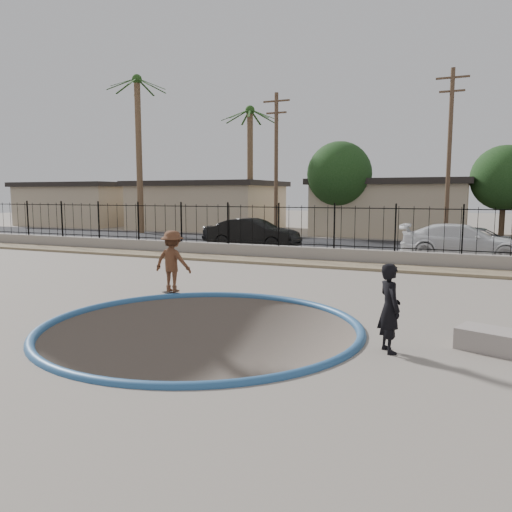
{
  "coord_description": "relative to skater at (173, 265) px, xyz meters",
  "views": [
    {
      "loc": [
        5.29,
        -10.23,
        2.89
      ],
      "look_at": [
        0.0,
        2.0,
        1.22
      ],
      "focal_mm": 35.0,
      "sensor_mm": 36.0,
      "label": 1
    }
  ],
  "objects": [
    {
      "name": "ground",
      "position": [
        2.48,
        10.26,
        -1.98
      ],
      "size": [
        120.0,
        120.0,
        2.2
      ],
      "primitive_type": "cube",
      "color": "gray",
      "rests_on": "ground"
    },
    {
      "name": "bowl_pit",
      "position": [
        2.48,
        -2.74,
        -0.88
      ],
      "size": [
        6.84,
        6.84,
        1.8
      ],
      "primitive_type": null,
      "color": "#483E37",
      "rests_on": "ground"
    },
    {
      "name": "coping_ring",
      "position": [
        2.48,
        -2.74,
        -0.88
      ],
      "size": [
        7.04,
        7.04,
        0.2
      ],
      "primitive_type": "torus",
      "color": "#2A5789",
      "rests_on": "ground"
    },
    {
      "name": "rock_strip",
      "position": [
        2.48,
        7.46,
        -0.82
      ],
      "size": [
        42.0,
        1.6,
        0.11
      ],
      "primitive_type": "cube",
      "color": "tan",
      "rests_on": "ground"
    },
    {
      "name": "retaining_wall",
      "position": [
        2.48,
        8.56,
        -0.58
      ],
      "size": [
        42.0,
        0.45,
        0.6
      ],
      "primitive_type": "cube",
      "color": "gray",
      "rests_on": "ground"
    },
    {
      "name": "fence",
      "position": [
        2.48,
        8.56,
        0.62
      ],
      "size": [
        40.0,
        0.04,
        1.8
      ],
      "color": "black",
      "rests_on": "retaining_wall"
    },
    {
      "name": "street",
      "position": [
        2.48,
        15.26,
        -0.86
      ],
      "size": [
        90.0,
        8.0,
        0.04
      ],
      "primitive_type": "cube",
      "color": "black",
      "rests_on": "ground"
    },
    {
      "name": "house_west_far",
      "position": [
        -25.52,
        24.76,
        1.1
      ],
      "size": [
        10.6,
        8.6,
        3.9
      ],
      "color": "tan",
      "rests_on": "ground"
    },
    {
      "name": "house_west",
      "position": [
        -12.52,
        24.76,
        1.1
      ],
      "size": [
        11.6,
        8.6,
        3.9
      ],
      "color": "tan",
      "rests_on": "ground"
    },
    {
      "name": "house_center",
      "position": [
        2.48,
        24.76,
        1.1
      ],
      "size": [
        10.6,
        8.6,
        3.9
      ],
      "color": "tan",
      "rests_on": "ground"
    },
    {
      "name": "palm_left",
      "position": [
        -14.52,
        18.26,
        7.08
      ],
      "size": [
        2.3,
        2.3,
        11.3
      ],
      "color": "brown",
      "rests_on": "ground"
    },
    {
      "name": "palm_mid",
      "position": [
        -7.52,
        22.26,
        5.81
      ],
      "size": [
        2.3,
        2.3,
        9.3
      ],
      "color": "brown",
      "rests_on": "ground"
    },
    {
      "name": "utility_pole_left",
      "position": [
        -3.52,
        17.26,
        3.82
      ],
      "size": [
        1.7,
        0.24,
        9.0
      ],
      "color": "#473323",
      "rests_on": "ground"
    },
    {
      "name": "utility_pole_mid",
      "position": [
        6.48,
        17.26,
        4.08
      ],
      "size": [
        1.7,
        0.24,
        9.5
      ],
      "color": "#473323",
      "rests_on": "ground"
    },
    {
      "name": "street_tree_left",
      "position": [
        -0.52,
        21.26,
        3.31
      ],
      "size": [
        4.32,
        4.32,
        6.36
      ],
      "color": "#473323",
      "rests_on": "ground"
    },
    {
      "name": "street_tree_mid",
      "position": [
        9.48,
        22.26,
        2.96
      ],
      "size": [
        3.96,
        3.96,
        5.83
      ],
      "color": "#473323",
      "rests_on": "ground"
    },
    {
      "name": "skater",
      "position": [
        0.0,
        0.0,
        0.0
      ],
      "size": [
        1.14,
        0.66,
        1.76
      ],
      "primitive_type": "imported",
      "rotation": [
        0.0,
        0.0,
        3.15
      ],
      "color": "brown",
      "rests_on": "ground"
    },
    {
      "name": "skateboard",
      "position": [
        0.0,
        0.0,
        -0.83
      ],
      "size": [
        0.76,
        0.34,
        0.06
      ],
      "rotation": [
        0.0,
        0.0,
        -0.22
      ],
      "color": "black",
      "rests_on": "ground"
    },
    {
      "name": "videographer",
      "position": [
        6.48,
        -2.85,
        -0.06
      ],
      "size": [
        0.65,
        0.72,
        1.64
      ],
      "primitive_type": "imported",
      "rotation": [
        0.0,
        0.0,
        2.13
      ],
      "color": "black",
      "rests_on": "ground"
    },
    {
      "name": "concrete_ledge",
      "position": [
        8.43,
        -2.09,
        -0.68
      ],
      "size": [
        1.74,
        1.16,
        0.4
      ],
      "primitive_type": "cube",
      "rotation": [
        0.0,
        0.0,
        -0.32
      ],
      "color": "gray",
      "rests_on": "ground"
    },
    {
      "name": "car_a",
      "position": [
        -4.14,
        13.26,
        -0.13
      ],
      "size": [
        4.2,
        1.72,
        1.43
      ],
      "primitive_type": "imported",
      "rotation": [
        0.0,
        0.0,
        1.58
      ],
      "color": "black",
      "rests_on": "street"
    },
    {
      "name": "car_b",
      "position": [
        -2.59,
        11.66,
        -0.06
      ],
      "size": [
        4.81,
        1.79,
        1.57
      ],
      "primitive_type": "imported",
      "rotation": [
        0.0,
        0.0,
        1.54
      ],
      "color": "black",
      "rests_on": "street"
    },
    {
      "name": "car_c",
      "position": [
        7.45,
        11.66,
        -0.08
      ],
      "size": [
        5.27,
        2.18,
        1.52
      ],
      "primitive_type": "imported",
      "rotation": [
        0.0,
        0.0,
        1.58
      ],
      "color": "white",
      "rests_on": "street"
    },
    {
      "name": "car_d",
      "position": [
        8.23,
        13.26,
        -0.19
      ],
      "size": [
        4.74,
        2.32,
        1.3
      ],
      "primitive_type": "imported",
      "rotation": [
        0.0,
        0.0,
        1.53
      ],
      "color": "gray",
      "rests_on": "street"
    }
  ]
}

